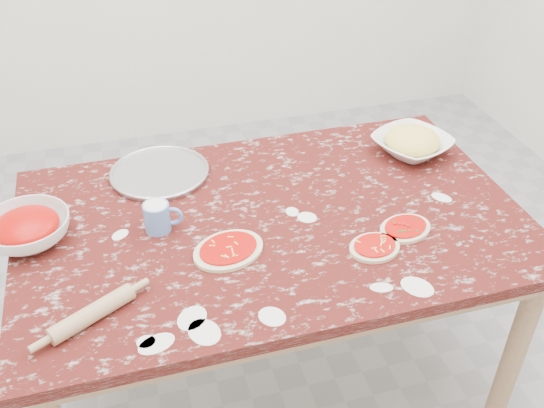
{
  "coord_description": "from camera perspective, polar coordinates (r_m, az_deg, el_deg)",
  "views": [
    {
      "loc": [
        -0.42,
        -1.49,
        1.92
      ],
      "look_at": [
        0.0,
        0.0,
        0.8
      ],
      "focal_mm": 40.02,
      "sensor_mm": 36.0,
      "label": 1
    }
  ],
  "objects": [
    {
      "name": "ground",
      "position": [
        2.47,
        -0.0,
        -15.25
      ],
      "size": [
        4.0,
        4.0,
        0.0
      ],
      "primitive_type": "plane",
      "color": "gray"
    },
    {
      "name": "worktable",
      "position": [
        1.99,
        -0.0,
        -3.1
      ],
      "size": [
        1.6,
        1.0,
        0.75
      ],
      "color": "#40100E",
      "rests_on": "ground"
    },
    {
      "name": "pizza_tray",
      "position": [
        2.17,
        -10.52,
        2.86
      ],
      "size": [
        0.38,
        0.38,
        0.01
      ],
      "primitive_type": "cylinder",
      "rotation": [
        0.0,
        0.0,
        0.13
      ],
      "color": "#B2B2B7",
      "rests_on": "worktable"
    },
    {
      "name": "sauce_bowl",
      "position": [
        1.96,
        -22.02,
        -2.26
      ],
      "size": [
        0.31,
        0.31,
        0.08
      ],
      "primitive_type": "imported",
      "rotation": [
        0.0,
        0.0,
        0.24
      ],
      "color": "white",
      "rests_on": "worktable"
    },
    {
      "name": "cheese_bowl",
      "position": [
        2.31,
        13.02,
        5.44
      ],
      "size": [
        0.35,
        0.35,
        0.07
      ],
      "primitive_type": "imported",
      "rotation": [
        0.0,
        0.0,
        0.4
      ],
      "color": "white",
      "rests_on": "worktable"
    },
    {
      "name": "flour_mug",
      "position": [
        1.89,
        -10.65,
        -1.18
      ],
      "size": [
        0.12,
        0.08,
        0.09
      ],
      "color": "#5A80C4",
      "rests_on": "worktable"
    },
    {
      "name": "pizza_left",
      "position": [
        1.8,
        -4.12,
        -4.33
      ],
      "size": [
        0.26,
        0.23,
        0.02
      ],
      "color": "beige",
      "rests_on": "worktable"
    },
    {
      "name": "pizza_mid",
      "position": [
        1.83,
        9.62,
        -4.03
      ],
      "size": [
        0.18,
        0.15,
        0.02
      ],
      "color": "beige",
      "rests_on": "worktable"
    },
    {
      "name": "pizza_right",
      "position": [
        1.92,
        12.42,
        -2.25
      ],
      "size": [
        0.2,
        0.17,
        0.02
      ],
      "color": "beige",
      "rests_on": "worktable"
    },
    {
      "name": "rolling_pin",
      "position": [
        1.66,
        -16.56,
        -9.84
      ],
      "size": [
        0.23,
        0.16,
        0.05
      ],
      "primitive_type": "cylinder",
      "rotation": [
        0.0,
        1.57,
        0.51
      ],
      "color": "tan",
      "rests_on": "worktable"
    }
  ]
}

